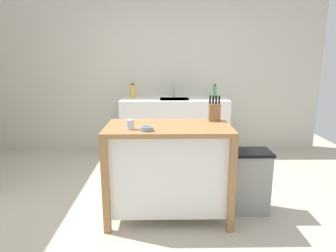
# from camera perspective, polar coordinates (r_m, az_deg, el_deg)

# --- Properties ---
(ground_plane) EXTENTS (6.28, 6.28, 0.00)m
(ground_plane) POSITION_cam_1_polar(r_m,az_deg,el_deg) (3.02, -2.49, -16.95)
(ground_plane) COLOR #BCB29E
(ground_plane) RESTS_ON ground
(wall_back) EXTENTS (5.28, 0.10, 2.60)m
(wall_back) POSITION_cam_1_polar(r_m,az_deg,el_deg) (4.88, -1.95, 10.62)
(wall_back) COLOR beige
(wall_back) RESTS_ON ground
(kitchen_island) EXTENTS (1.14, 0.62, 0.90)m
(kitchen_island) POSITION_cam_1_polar(r_m,az_deg,el_deg) (2.82, 0.07, -7.80)
(kitchen_island) COLOR #9E7042
(kitchen_island) RESTS_ON ground
(knife_block) EXTENTS (0.11, 0.09, 0.25)m
(knife_block) POSITION_cam_1_polar(r_m,az_deg,el_deg) (2.93, 8.87, 2.77)
(knife_block) COLOR olive
(knife_block) RESTS_ON kitchen_island
(bowl_ceramic_wide) EXTENTS (0.11, 0.11, 0.04)m
(bowl_ceramic_wide) POSITION_cam_1_polar(r_m,az_deg,el_deg) (2.52, -4.11, -0.48)
(bowl_ceramic_wide) COLOR gray
(bowl_ceramic_wide) RESTS_ON kitchen_island
(drinking_cup) EXTENTS (0.07, 0.07, 0.09)m
(drinking_cup) POSITION_cam_1_polar(r_m,az_deg,el_deg) (2.58, -7.32, 0.29)
(drinking_cup) COLOR silver
(drinking_cup) RESTS_ON kitchen_island
(trash_bin) EXTENTS (0.36, 0.28, 0.63)m
(trash_bin) POSITION_cam_1_polar(r_m,az_deg,el_deg) (3.09, 15.54, -10.15)
(trash_bin) COLOR gray
(trash_bin) RESTS_ON ground
(sink_counter) EXTENTS (1.63, 0.60, 0.89)m
(sink_counter) POSITION_cam_1_polar(r_m,az_deg,el_deg) (4.65, 1.21, -0.12)
(sink_counter) COLOR white
(sink_counter) RESTS_ON ground
(sink_faucet) EXTENTS (0.02, 0.02, 0.22)m
(sink_faucet) POSITION_cam_1_polar(r_m,az_deg,el_deg) (4.70, 1.18, 6.83)
(sink_faucet) COLOR #B7BCC1
(sink_faucet) RESTS_ON sink_counter
(bottle_spray_cleaner) EXTENTS (0.07, 0.07, 0.23)m
(bottle_spray_cleaner) POSITION_cam_1_polar(r_m,az_deg,el_deg) (4.70, -6.80, 6.68)
(bottle_spray_cleaner) COLOR yellow
(bottle_spray_cleaner) RESTS_ON sink_counter
(bottle_hand_soap) EXTENTS (0.05, 0.05, 0.22)m
(bottle_hand_soap) POSITION_cam_1_polar(r_m,az_deg,el_deg) (4.67, 8.94, 6.53)
(bottle_hand_soap) COLOR green
(bottle_hand_soap) RESTS_ON sink_counter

